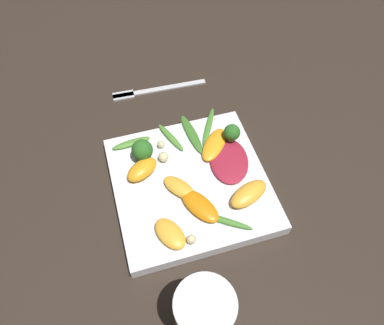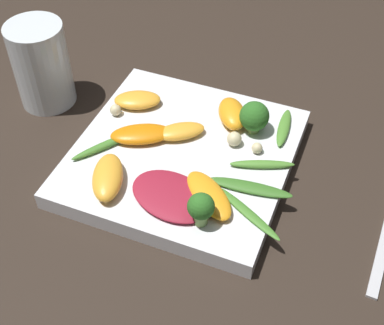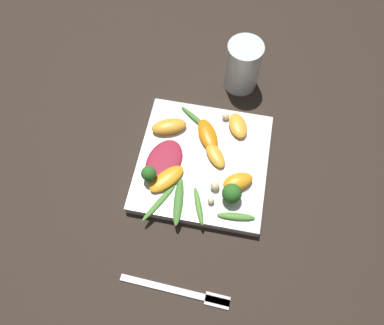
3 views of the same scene
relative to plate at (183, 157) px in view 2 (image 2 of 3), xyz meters
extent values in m
plane|color=#2D231C|center=(0.00, 0.00, -0.01)|extent=(2.40, 2.40, 0.00)
cube|color=white|center=(0.00, 0.00, 0.00)|extent=(0.25, 0.25, 0.02)
cylinder|color=white|center=(-0.21, 0.04, 0.05)|extent=(0.07, 0.07, 0.11)
ellipsoid|color=maroon|center=(0.02, -0.07, 0.02)|extent=(0.11, 0.08, 0.01)
ellipsoid|color=#FCAD33|center=(-0.08, 0.06, 0.02)|extent=(0.07, 0.05, 0.02)
ellipsoid|color=#FCAD33|center=(-0.01, 0.02, 0.02)|extent=(0.06, 0.06, 0.01)
ellipsoid|color=orange|center=(0.05, -0.06, 0.02)|extent=(0.08, 0.07, 0.01)
ellipsoid|color=#FCAD33|center=(-0.06, -0.08, 0.02)|extent=(0.06, 0.08, 0.02)
ellipsoid|color=orange|center=(0.04, 0.07, 0.02)|extent=(0.06, 0.07, 0.02)
ellipsoid|color=orange|center=(-0.05, 0.00, 0.02)|extent=(0.08, 0.06, 0.01)
cylinder|color=#7A9E51|center=(0.07, 0.06, 0.02)|extent=(0.02, 0.02, 0.01)
sphere|color=#2D6B23|center=(0.07, 0.06, 0.03)|extent=(0.04, 0.04, 0.04)
cylinder|color=#84AD5B|center=(0.06, -0.09, 0.02)|extent=(0.01, 0.01, 0.02)
sphere|color=#2D6B23|center=(0.06, -0.09, 0.04)|extent=(0.03, 0.03, 0.03)
ellipsoid|color=#3D7528|center=(0.09, -0.03, 0.01)|extent=(0.09, 0.03, 0.01)
ellipsoid|color=#518E33|center=(0.10, 0.08, 0.01)|extent=(0.02, 0.07, 0.01)
ellipsoid|color=#47842D|center=(0.10, -0.06, 0.01)|extent=(0.09, 0.05, 0.00)
ellipsoid|color=#47842D|center=(-0.08, -0.03, 0.01)|extent=(0.06, 0.08, 0.01)
ellipsoid|color=#518E33|center=(0.09, 0.01, 0.01)|extent=(0.07, 0.04, 0.01)
sphere|color=beige|center=(0.05, 0.03, 0.02)|extent=(0.02, 0.02, 0.02)
sphere|color=beige|center=(-0.10, 0.03, 0.02)|extent=(0.01, 0.01, 0.01)
sphere|color=beige|center=(0.08, 0.03, 0.02)|extent=(0.01, 0.01, 0.01)
camera|label=1|loc=(-0.31, 0.09, 0.52)|focal=35.00mm
camera|label=2|loc=(0.17, -0.41, 0.45)|focal=50.00mm
camera|label=3|loc=(0.31, 0.04, 0.65)|focal=35.00mm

